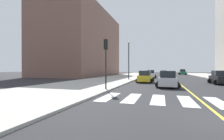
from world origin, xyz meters
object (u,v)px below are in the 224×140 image
at_px(car_white_third, 151,74).
at_px(car_silver_fifth, 168,80).
at_px(fire_hydrant, 222,77).
at_px(street_lamp, 129,57).
at_px(traffic_light_far_corner, 106,54).
at_px(car_black_nearest, 221,78).
at_px(car_gray_fourth, 164,73).
at_px(car_yellow_second, 145,77).
at_px(car_green_sixth, 182,72).

height_order(car_white_third, car_silver_fifth, car_silver_fifth).
xyz_separation_m(fire_hydrant, street_lamp, (-16.86, -4.86, 3.88)).
distance_m(car_silver_fifth, traffic_light_far_corner, 7.94).
distance_m(car_black_nearest, car_gray_fourth, 28.23).
xyz_separation_m(car_yellow_second, traffic_light_far_corner, (-2.83, -10.50, 2.71)).
bearing_deg(car_green_sixth, car_black_nearest, 91.03).
height_order(car_yellow_second, car_green_sixth, car_green_sixth).
height_order(car_white_third, car_green_sixth, car_green_sixth).
xyz_separation_m(car_yellow_second, street_lamp, (-3.54, 4.76, 3.59)).
bearing_deg(car_yellow_second, car_green_sixth, 78.30).
bearing_deg(fire_hydrant, car_gray_fourth, 119.96).
xyz_separation_m(car_white_third, traffic_light_far_corner, (-2.79, -24.70, 2.70)).
bearing_deg(fire_hydrant, traffic_light_far_corner, -128.74).
distance_m(car_silver_fifth, car_green_sixth, 46.74).
relative_size(car_white_third, car_gray_fourth, 1.12).
xyz_separation_m(car_yellow_second, car_white_third, (-0.04, 14.20, 0.01)).
relative_size(car_silver_fifth, street_lamp, 0.59).
bearing_deg(car_gray_fourth, car_yellow_second, -96.43).
bearing_deg(street_lamp, car_green_sixth, 69.12).
relative_size(car_black_nearest, fire_hydrant, 4.75).
distance_m(car_white_third, car_silver_fifth, 20.44).
relative_size(car_gray_fourth, car_green_sixth, 0.82).
height_order(traffic_light_far_corner, street_lamp, street_lamp).
bearing_deg(car_green_sixth, car_silver_fifth, 82.23).
bearing_deg(car_white_third, car_gray_fourth, 74.47).
xyz_separation_m(car_black_nearest, car_silver_fifth, (-7.11, -6.07, 0.00)).
height_order(car_green_sixth, fire_hydrant, car_green_sixth).
relative_size(car_gray_fourth, car_silver_fifth, 0.89).
bearing_deg(car_white_third, car_black_nearest, -56.21).
height_order(car_gray_fourth, traffic_light_far_corner, traffic_light_far_corner).
relative_size(car_white_third, car_green_sixth, 0.92).
distance_m(traffic_light_far_corner, street_lamp, 15.30).
height_order(car_yellow_second, street_lamp, street_lamp).
xyz_separation_m(car_gray_fourth, car_silver_fifth, (0.05, -33.37, 0.09)).
bearing_deg(car_silver_fifth, car_gray_fourth, 92.19).
relative_size(traffic_light_far_corner, fire_hydrant, 5.49).
distance_m(car_yellow_second, street_lamp, 6.94).
xyz_separation_m(car_yellow_second, car_green_sixth, (9.99, 40.24, 0.10)).
bearing_deg(car_green_sixth, car_white_third, 69.62).
xyz_separation_m(car_black_nearest, traffic_light_far_corner, (-13.06, -10.58, 2.69)).
bearing_deg(car_black_nearest, fire_hydrant, -108.06).
relative_size(car_green_sixth, street_lamp, 0.64).
height_order(car_silver_fifth, car_green_sixth, car_green_sixth).
bearing_deg(traffic_light_far_corner, car_green_sixth, 75.83).
xyz_separation_m(car_yellow_second, car_gray_fourth, (3.07, 27.39, -0.07)).
height_order(car_yellow_second, traffic_light_far_corner, traffic_light_far_corner).
xyz_separation_m(car_black_nearest, street_lamp, (-13.78, 4.68, 3.57)).
relative_size(traffic_light_far_corner, street_lamp, 0.67).
bearing_deg(street_lamp, traffic_light_far_corner, -87.31).
height_order(car_gray_fourth, street_lamp, street_lamp).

